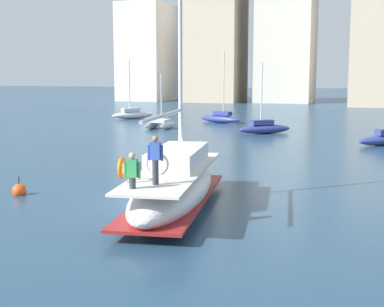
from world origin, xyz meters
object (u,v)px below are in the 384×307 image
Objects in this scene: moored_ketch_distant at (264,128)px; mooring_buoy at (19,191)px; moored_sloop_near at (160,123)px; moored_cutter_right at (133,114)px; moored_catamaran at (221,118)px; main_sailboat at (175,184)px.

moored_ketch_distant reaches higher than mooring_buoy.
moored_sloop_near is 0.76× the size of moored_cutter_right.
moored_catamaran is at bearing 125.78° from moored_ketch_distant.
moored_ketch_distant is 6.68× the size of mooring_buoy.
mooring_buoy is (-6.91, -0.04, -0.73)m from main_sailboat.
moored_cutter_right is 7.54× the size of mooring_buoy.
main_sailboat is at bearing -66.55° from moored_sloop_near.
main_sailboat is at bearing 0.33° from mooring_buoy.
moored_ketch_distant is at bearing -31.93° from moored_cutter_right.
moored_catamaran is 1.24× the size of moored_ketch_distant.
moored_catamaran reaches higher than moored_sloop_near.
moored_catamaran is 8.30× the size of mooring_buoy.
mooring_buoy is at bearing -179.67° from main_sailboat.
mooring_buoy is (12.78, -37.94, -0.36)m from moored_cutter_right.
moored_catamaran is 36.01m from mooring_buoy.
main_sailboat reaches higher than moored_catamaran.
moored_ketch_distant is (10.09, -1.24, 0.03)m from moored_sloop_near.
mooring_buoy is at bearing -100.02° from moored_ketch_distant.
moored_cutter_right reaches higher than moored_ketch_distant.
moored_catamaran is at bearing 92.69° from mooring_buoy.
moored_sloop_near is at bearing 100.67° from mooring_buoy.
moored_ketch_distant is at bearing -54.22° from moored_catamaran.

